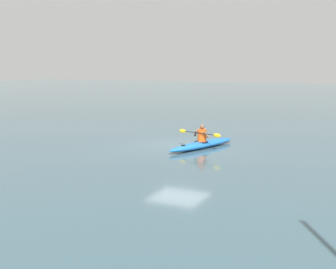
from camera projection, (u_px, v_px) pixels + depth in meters
name	position (u px, v px, depth m)	size (l,w,h in m)	color
ground_plane	(179.00, 145.00, 20.70)	(160.00, 160.00, 0.00)	#334C56
kayak	(202.00, 145.00, 19.99)	(1.87, 4.39, 0.31)	#1959A5
kayaker	(202.00, 134.00, 19.89)	(2.27, 0.73, 0.76)	#E04C14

